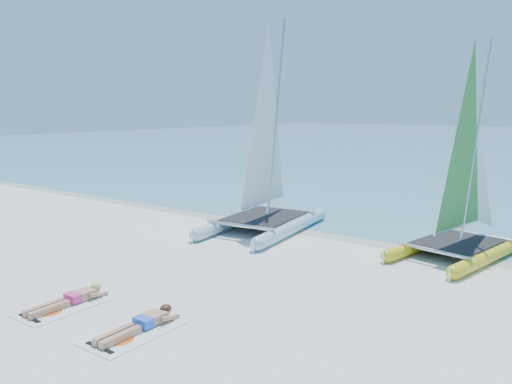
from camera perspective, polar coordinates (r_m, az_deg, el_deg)
ground at (r=11.84m, az=-1.05°, el=-10.52°), size 140.00×140.00×0.00m
wet_sand_strip at (r=16.39m, az=10.53°, el=-4.98°), size 140.00×1.40×0.01m
catamaran_blue at (r=16.70m, az=1.08°, el=3.08°), size 3.14×5.63×7.34m
catamaran_yellow at (r=15.16m, az=23.09°, el=0.79°), size 3.08×5.02×6.22m
towel_a at (r=11.32m, az=-21.13°, el=-12.10°), size 1.00×1.85×0.02m
sunbather_a at (r=11.37m, az=-20.34°, el=-11.35°), size 0.37×1.73×0.26m
towel_b at (r=9.73m, az=-13.79°, el=-15.32°), size 1.00×1.85×0.02m
sunbather_b at (r=9.80m, az=-12.94°, el=-14.40°), size 0.37×1.73×0.26m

